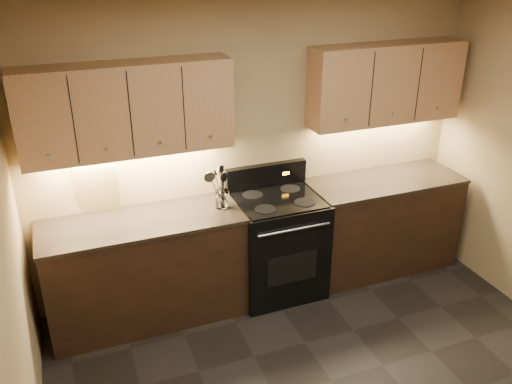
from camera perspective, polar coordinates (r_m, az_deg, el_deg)
ceiling at (r=2.74m, az=15.86°, el=16.60°), size 4.00×4.00×0.00m
wall_back at (r=4.79m, az=0.02°, el=4.72°), size 4.00×0.04×2.60m
wall_left at (r=2.77m, az=-25.33°, el=-14.56°), size 0.04×4.00×2.60m
counter_left at (r=4.65m, az=-11.50°, el=-8.00°), size 1.62×0.62×0.93m
counter_right at (r=5.40m, az=12.99°, el=-3.21°), size 1.46×0.62×0.93m
stove at (r=4.90m, az=2.24°, el=-5.43°), size 0.76×0.68×1.14m
upper_cab_left at (r=4.23m, az=-13.41°, el=8.44°), size 1.60×0.30×0.70m
upper_cab_right at (r=5.04m, az=13.52°, el=11.05°), size 1.44×0.30×0.70m
outlet_plate at (r=4.58m, az=-15.31°, el=0.40°), size 0.08×0.01×0.12m
utensil_crock at (r=4.51m, az=-3.58°, el=-0.81°), size 0.14×0.14×0.15m
cutting_board at (r=4.54m, az=-16.32°, el=0.30°), size 0.34×0.13×0.42m
wooden_spoon at (r=4.45m, az=-3.78°, el=0.39°), size 0.09×0.14×0.34m
black_spoon at (r=4.49m, az=-3.69°, el=0.42°), size 0.08×0.11×0.31m
black_turner at (r=4.45m, az=-3.54°, el=0.61°), size 0.11×0.15×0.37m
steel_spatula at (r=4.49m, az=-3.23°, el=0.77°), size 0.21×0.10×0.36m
steel_skimmer at (r=4.46m, az=-3.33°, el=0.48°), size 0.23×0.11×0.34m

